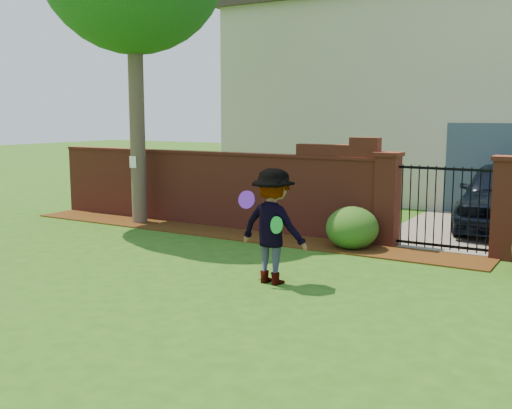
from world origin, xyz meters
The scene contains 14 objects.
ground centered at (0.00, 0.00, -0.01)m, with size 80.00×80.00×0.01m, color #265415.
mulch_bed centered at (-0.95, 3.34, 0.01)m, with size 11.10×1.08×0.03m, color #381F0A.
brick_wall centered at (-2.01, 4.00, 0.93)m, with size 8.70×0.31×2.16m.
pillar_left centered at (2.40, 4.00, 0.96)m, with size 0.50×0.50×1.88m.
pillar_right centered at (4.60, 4.00, 0.96)m, with size 0.50×0.50×1.88m.
iron_gate centered at (3.50, 4.00, 0.85)m, with size 1.78×0.03×1.60m.
driveway centered at (3.50, 8.00, 0.01)m, with size 3.20×8.00×0.01m, color slate.
house centered at (1.00, 12.00, 3.16)m, with size 12.40×6.40×6.30m.
car centered at (4.12, 6.89, 0.78)m, with size 1.83×4.56×1.55m, color black.
paper_notice centered at (-3.60, 3.21, 1.50)m, with size 0.20×0.01×0.28m, color white.
shrub_left centered at (1.93, 3.33, 0.42)m, with size 1.03×1.03×0.84m, color #194E17.
man centered at (1.78, 0.39, 0.90)m, with size 1.16×0.67×1.80m, color gray.
frisbee_purple centered at (1.45, 0.19, 1.32)m, with size 0.28×0.28×0.03m, color #6921D1.
frisbee_green centered at (2.00, 0.16, 0.98)m, with size 0.26×0.26×0.02m, color green.
Camera 1 is at (6.31, -7.64, 2.61)m, focal length 42.65 mm.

